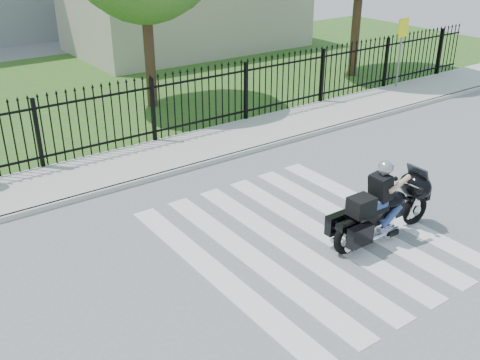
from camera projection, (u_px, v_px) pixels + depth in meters
ground at (305, 238)px, 10.61m from camera, size 120.00×120.00×0.00m
crosswalk at (305, 238)px, 10.61m from camera, size 5.00×5.50×0.01m
sidewalk at (174, 153)px, 14.27m from camera, size 40.00×2.00×0.12m
curb at (194, 166)px, 13.53m from camera, size 40.00×0.12×0.12m
grass_strip at (74, 92)px, 19.43m from camera, size 40.00×12.00×0.02m
iron_fence at (153, 112)px, 14.64m from camera, size 26.00×0.04×1.80m
building_low at (187, 9)px, 25.33m from camera, size 10.00×6.00×3.50m
motorcycle_rider at (382, 207)px, 10.35m from camera, size 2.48×0.73×1.64m
traffic_sign at (402, 39)px, 18.94m from camera, size 0.51×0.09×2.33m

